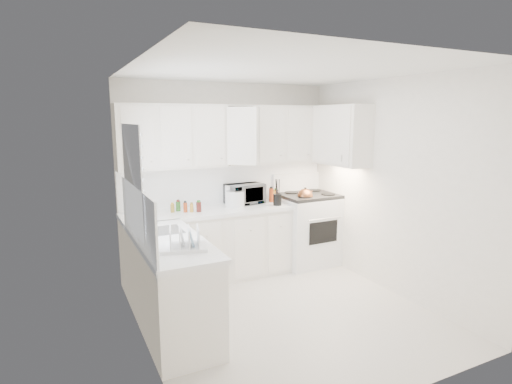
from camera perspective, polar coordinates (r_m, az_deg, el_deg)
floor at (r=4.76m, az=3.88°, el=-16.38°), size 3.20×3.20×0.00m
ceiling at (r=4.28m, az=4.32°, el=16.51°), size 3.20×3.20×0.00m
wall_back at (r=5.75m, az=-3.96°, el=1.92°), size 3.00×0.00×3.00m
wall_front at (r=3.10m, az=19.22°, el=-5.90°), size 3.00×0.00×3.00m
wall_left at (r=3.82m, az=-15.77°, el=-2.71°), size 0.00×3.20×3.20m
wall_right at (r=5.24m, az=18.40°, el=0.60°), size 0.00×3.20×3.20m
window_blinds at (r=4.12m, az=-16.57°, el=1.71°), size 0.06×0.96×1.06m
lower_cabinets_back at (r=5.54m, az=-6.43°, el=-7.49°), size 2.22×0.60×0.90m
lower_cabinets_left at (r=4.33m, az=-11.71°, el=-12.84°), size 0.60×1.60×0.90m
countertop_back at (r=5.40m, az=-6.50°, el=-2.72°), size 2.24×0.64×0.05m
countertop_left at (r=4.17m, az=-11.81°, el=-6.80°), size 0.64×1.62×0.05m
backsplash_back at (r=5.76m, az=-3.91°, el=1.17°), size 2.98×0.02×0.55m
backsplash_left at (r=4.03m, az=-16.11°, el=-3.15°), size 0.02×1.60×0.55m
upper_cabinets_back at (r=5.58m, az=-3.34°, el=3.74°), size 3.00×0.33×0.80m
upper_cabinets_right at (r=5.72m, az=11.57°, el=3.71°), size 0.33×0.90×0.80m
sink at (r=4.46m, az=-13.02°, el=-3.79°), size 0.42×0.38×0.30m
stove at (r=6.10m, az=7.36°, el=-3.73°), size 0.88×0.72×1.33m
tea_kettle at (r=5.79m, az=6.83°, el=-0.44°), size 0.32×0.28×0.25m
frying_pan at (r=6.26m, az=7.99°, el=-0.60°), size 0.33×0.45×0.04m
microwave at (r=5.72m, az=-1.58°, el=0.07°), size 0.54×0.35×0.34m
rice_cooker at (r=5.52m, az=-2.94°, el=-0.77°), size 0.32×0.32×0.25m
paper_towel at (r=5.64m, az=-3.72°, el=-0.45°), size 0.12×0.12×0.27m
utensil_crock at (r=5.61m, az=2.99°, el=0.03°), size 0.14×0.14×0.37m
dish_rack at (r=3.82m, az=-10.06°, el=-6.13°), size 0.48×0.41×0.23m
spice_left_0 at (r=5.37m, az=-11.61°, el=-1.95°), size 0.06×0.06×0.13m
spice_left_1 at (r=5.31m, az=-10.58°, el=-2.07°), size 0.06×0.06×0.13m
spice_left_2 at (r=5.41m, az=-10.07°, el=-1.81°), size 0.06×0.06×0.13m
spice_left_3 at (r=5.35m, az=-9.03°, el=-1.93°), size 0.06×0.06×0.13m
spice_left_4 at (r=5.45m, az=-8.56°, el=-1.68°), size 0.06×0.06×0.13m
sauce_right_0 at (r=5.91m, az=1.79°, el=-0.34°), size 0.06×0.06×0.19m
sauce_right_1 at (r=5.89m, az=2.54°, el=-0.39°), size 0.06×0.06×0.19m
sauce_right_2 at (r=5.96m, az=2.73°, el=-0.25°), size 0.06×0.06×0.19m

